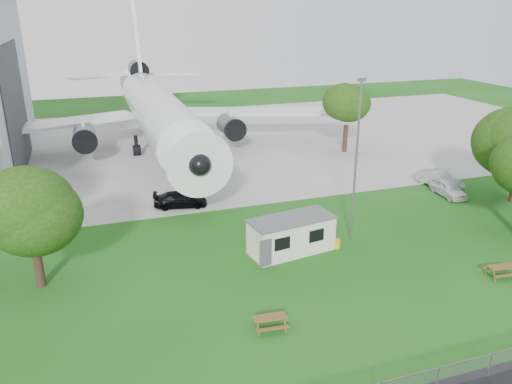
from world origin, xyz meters
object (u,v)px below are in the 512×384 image
object	(u,v)px
airliner	(157,109)
picnic_east	(500,276)
picnic_west	(270,328)
site_cabin	(292,235)

from	to	relation	value
airliner	picnic_east	distance (m)	41.82
picnic_west	picnic_east	distance (m)	16.33
airliner	picnic_west	xyz separation A→B (m)	(0.38, -38.44, -5.27)
picnic_east	airliner	bearing A→B (deg)	120.38
site_cabin	picnic_east	bearing A→B (deg)	-33.74
picnic_east	picnic_west	bearing A→B (deg)	-171.74
airliner	picnic_east	xyz separation A→B (m)	(16.70, -37.97, -5.27)
site_cabin	picnic_west	size ratio (longest dim) A/B	3.85
airliner	picnic_east	world-z (taller)	airliner
site_cabin	picnic_west	bearing A→B (deg)	-119.55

